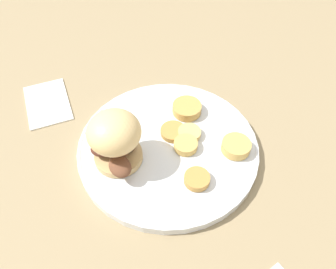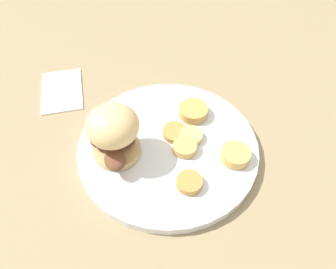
# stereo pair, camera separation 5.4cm
# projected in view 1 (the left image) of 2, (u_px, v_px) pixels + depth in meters

# --- Properties ---
(ground_plane) EXTENTS (4.00, 4.00, 0.00)m
(ground_plane) POSITION_uv_depth(u_px,v_px,m) (168.00, 150.00, 0.57)
(ground_plane) COLOR #937F5B
(dinner_plate) EXTENTS (0.31, 0.31, 0.02)m
(dinner_plate) POSITION_uv_depth(u_px,v_px,m) (168.00, 147.00, 0.56)
(dinner_plate) COLOR white
(dinner_plate) RESTS_ON ground_plane
(sandwich) EXTENTS (0.08, 0.10, 0.10)m
(sandwich) POSITION_uv_depth(u_px,v_px,m) (115.00, 140.00, 0.50)
(sandwich) COLOR tan
(sandwich) RESTS_ON dinner_plate
(potato_round_0) EXTENTS (0.04, 0.04, 0.01)m
(potato_round_0) POSITION_uv_depth(u_px,v_px,m) (197.00, 179.00, 0.51)
(potato_round_0) COLOR #BC8942
(potato_round_0) RESTS_ON dinner_plate
(potato_round_1) EXTENTS (0.04, 0.04, 0.01)m
(potato_round_1) POSITION_uv_depth(u_px,v_px,m) (173.00, 131.00, 0.57)
(potato_round_1) COLOR #BC8942
(potato_round_1) RESTS_ON dinner_plate
(potato_round_2) EXTENTS (0.04, 0.04, 0.01)m
(potato_round_2) POSITION_uv_depth(u_px,v_px,m) (189.00, 133.00, 0.57)
(potato_round_2) COLOR #DBB766
(potato_round_2) RESTS_ON dinner_plate
(potato_round_3) EXTENTS (0.05, 0.05, 0.02)m
(potato_round_3) POSITION_uv_depth(u_px,v_px,m) (236.00, 146.00, 0.54)
(potato_round_3) COLOR tan
(potato_round_3) RESTS_ON dinner_plate
(potato_round_4) EXTENTS (0.05, 0.05, 0.02)m
(potato_round_4) POSITION_uv_depth(u_px,v_px,m) (187.00, 108.00, 0.60)
(potato_round_4) COLOR tan
(potato_round_4) RESTS_ON dinner_plate
(potato_round_5) EXTENTS (0.04, 0.04, 0.01)m
(potato_round_5) POSITION_uv_depth(u_px,v_px,m) (186.00, 145.00, 0.55)
(potato_round_5) COLOR tan
(potato_round_5) RESTS_ON dinner_plate
(napkin) EXTENTS (0.08, 0.12, 0.01)m
(napkin) POSITION_uv_depth(u_px,v_px,m) (47.00, 102.00, 0.64)
(napkin) COLOR white
(napkin) RESTS_ON ground_plane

